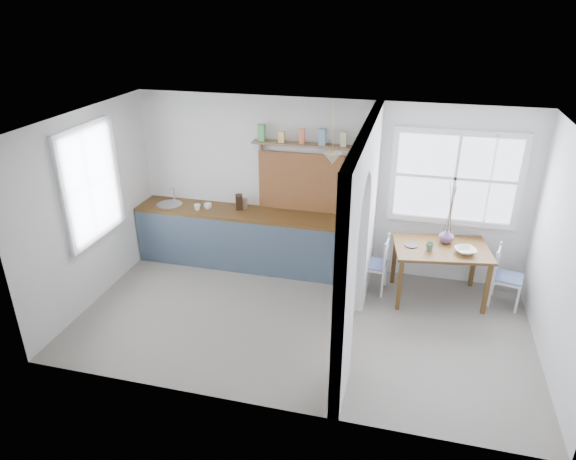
% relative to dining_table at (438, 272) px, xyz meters
% --- Properties ---
extents(floor, '(5.80, 3.20, 0.01)m').
position_rel_dining_table_xyz_m(floor, '(-1.71, -1.04, -0.39)').
color(floor, gray).
rests_on(floor, ground).
extents(ceiling, '(5.80, 3.20, 0.01)m').
position_rel_dining_table_xyz_m(ceiling, '(-1.71, -1.04, 2.21)').
color(ceiling, silver).
rests_on(ceiling, walls).
extents(walls, '(5.81, 3.21, 2.60)m').
position_rel_dining_table_xyz_m(walls, '(-1.71, -1.04, 0.91)').
color(walls, silver).
rests_on(walls, floor).
extents(partition, '(0.12, 3.20, 2.60)m').
position_rel_dining_table_xyz_m(partition, '(-1.01, -0.98, 1.06)').
color(partition, silver).
rests_on(partition, floor).
extents(kitchen_window, '(0.10, 1.16, 1.50)m').
position_rel_dining_table_xyz_m(kitchen_window, '(-4.58, -1.04, 1.26)').
color(kitchen_window, white).
rests_on(kitchen_window, walls).
extents(nook_window, '(1.76, 0.10, 1.30)m').
position_rel_dining_table_xyz_m(nook_window, '(0.09, 0.52, 1.21)').
color(nook_window, white).
rests_on(nook_window, walls).
extents(counter, '(3.50, 0.60, 0.90)m').
position_rel_dining_table_xyz_m(counter, '(-2.84, 0.29, 0.06)').
color(counter, '#55381A').
rests_on(counter, floor).
extents(sink, '(0.40, 0.40, 0.02)m').
position_rel_dining_table_xyz_m(sink, '(-4.14, 0.26, 0.50)').
color(sink, silver).
rests_on(sink, counter).
extents(backsplash, '(1.65, 0.03, 0.90)m').
position_rel_dining_table_xyz_m(backsplash, '(-1.92, 0.53, 0.96)').
color(backsplash, brown).
rests_on(backsplash, walls).
extents(shelf, '(1.75, 0.20, 0.21)m').
position_rel_dining_table_xyz_m(shelf, '(-1.92, 0.45, 1.61)').
color(shelf, '#816146').
rests_on(shelf, walls).
extents(pendant_lamp, '(0.26, 0.26, 0.16)m').
position_rel_dining_table_xyz_m(pendant_lamp, '(-1.56, 0.11, 1.49)').
color(pendant_lamp, silver).
rests_on(pendant_lamp, ceiling).
extents(utensil_rail, '(0.02, 0.50, 0.02)m').
position_rel_dining_table_xyz_m(utensil_rail, '(-1.10, -0.14, 1.06)').
color(utensil_rail, silver).
rests_on(utensil_rail, partition).
extents(dining_table, '(1.37, 1.03, 0.78)m').
position_rel_dining_table_xyz_m(dining_table, '(0.00, 0.00, 0.00)').
color(dining_table, '#55381A').
rests_on(dining_table, floor).
extents(chair_left, '(0.41, 0.41, 0.85)m').
position_rel_dining_table_xyz_m(chair_left, '(-0.90, -0.03, 0.03)').
color(chair_left, silver).
rests_on(chair_left, floor).
extents(chair_right, '(0.46, 0.46, 0.84)m').
position_rel_dining_table_xyz_m(chair_right, '(0.91, 0.05, 0.03)').
color(chair_right, silver).
rests_on(chair_right, floor).
extents(kettle, '(0.23, 0.20, 0.23)m').
position_rel_dining_table_xyz_m(kettle, '(-1.37, 0.28, 0.62)').
color(kettle, white).
rests_on(kettle, counter).
extents(mug_a, '(0.12, 0.12, 0.09)m').
position_rel_dining_table_xyz_m(mug_a, '(-3.62, 0.15, 0.55)').
color(mug_a, silver).
rests_on(mug_a, counter).
extents(mug_b, '(0.16, 0.16, 0.09)m').
position_rel_dining_table_xyz_m(mug_b, '(-3.48, 0.23, 0.55)').
color(mug_b, white).
rests_on(mug_b, counter).
extents(knife_block, '(0.15, 0.17, 0.22)m').
position_rel_dining_table_xyz_m(knife_block, '(-3.01, 0.35, 0.62)').
color(knife_block, black).
rests_on(knife_block, counter).
extents(jar, '(0.11, 0.11, 0.16)m').
position_rel_dining_table_xyz_m(jar, '(-2.95, 0.40, 0.59)').
color(jar, '#837055').
rests_on(jar, counter).
extents(towel_magenta, '(0.02, 0.03, 0.57)m').
position_rel_dining_table_xyz_m(towel_magenta, '(-1.13, -0.08, -0.12)').
color(towel_magenta, '#CE418E').
rests_on(towel_magenta, counter).
extents(towel_orange, '(0.02, 0.03, 0.45)m').
position_rel_dining_table_xyz_m(towel_orange, '(-1.13, -0.10, -0.14)').
color(towel_orange, '#BA8525').
rests_on(towel_orange, counter).
extents(bowl, '(0.34, 0.34, 0.07)m').
position_rel_dining_table_xyz_m(bowl, '(0.30, -0.10, 0.42)').
color(bowl, silver).
rests_on(bowl, dining_table).
extents(table_cup, '(0.12, 0.12, 0.11)m').
position_rel_dining_table_xyz_m(table_cup, '(-0.17, -0.13, 0.45)').
color(table_cup, '#5B805B').
rests_on(table_cup, dining_table).
extents(plate, '(0.20, 0.20, 0.02)m').
position_rel_dining_table_xyz_m(plate, '(-0.40, -0.06, 0.40)').
color(plate, '#3C3736').
rests_on(plate, dining_table).
extents(vase, '(0.21, 0.21, 0.21)m').
position_rel_dining_table_xyz_m(vase, '(0.05, 0.17, 0.50)').
color(vase, '#6B4B77').
rests_on(vase, dining_table).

